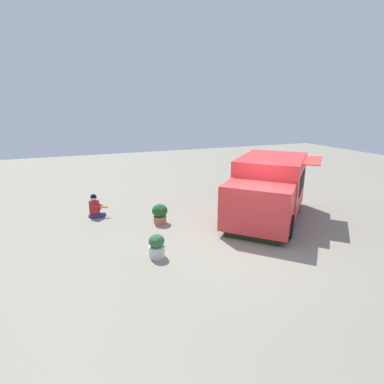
% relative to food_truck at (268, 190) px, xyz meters
% --- Properties ---
extents(ground_plane, '(40.00, 40.00, 0.00)m').
position_rel_food_truck_xyz_m(ground_plane, '(-1.65, 1.71, -1.07)').
color(ground_plane, gray).
extents(food_truck, '(4.94, 4.99, 2.25)m').
position_rel_food_truck_xyz_m(food_truck, '(0.00, 0.00, 0.00)').
color(food_truck, red).
rests_on(food_truck, ground_plane).
extents(person_customer, '(0.59, 0.82, 0.91)m').
position_rel_food_truck_xyz_m(person_customer, '(2.44, 6.10, -0.70)').
color(person_customer, navy).
rests_on(person_customer, ground_plane).
extents(planter_flowering_near, '(0.56, 0.56, 0.71)m').
position_rel_food_truck_xyz_m(planter_flowering_near, '(0.90, 3.97, -0.69)').
color(planter_flowering_near, '#BE6D50').
rests_on(planter_flowering_near, ground_plane).
extents(planter_flowering_far, '(0.47, 0.47, 0.75)m').
position_rel_food_truck_xyz_m(planter_flowering_far, '(2.85, -2.98, -0.66)').
color(planter_flowering_far, silver).
rests_on(planter_flowering_far, ground_plane).
extents(planter_flowering_side, '(0.47, 0.47, 0.68)m').
position_rel_food_truck_xyz_m(planter_flowering_side, '(-1.55, 4.76, -0.73)').
color(planter_flowering_side, silver).
rests_on(planter_flowering_side, ground_plane).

